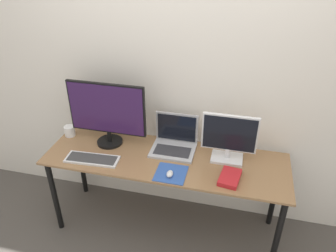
{
  "coord_description": "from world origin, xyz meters",
  "views": [
    {
      "loc": [
        0.5,
        -1.66,
        2.19
      ],
      "look_at": [
        0.01,
        0.33,
        0.98
      ],
      "focal_mm": 35.0,
      "sensor_mm": 36.0,
      "label": 1
    }
  ],
  "objects_px": {
    "monitor_left": "(107,112)",
    "keyboard": "(92,159)",
    "laptop": "(174,141)",
    "monitor_right": "(229,138)",
    "mouse": "(170,174)",
    "book": "(230,177)",
    "mug": "(70,131)"
  },
  "relations": [
    {
      "from": "monitor_right",
      "to": "keyboard",
      "type": "height_order",
      "value": "monitor_right"
    },
    {
      "from": "monitor_left",
      "to": "book",
      "type": "bearing_deg",
      "value": -13.37
    },
    {
      "from": "monitor_right",
      "to": "keyboard",
      "type": "relative_size",
      "value": 0.98
    },
    {
      "from": "laptop",
      "to": "keyboard",
      "type": "distance_m",
      "value": 0.64
    },
    {
      "from": "monitor_left",
      "to": "book",
      "type": "xyz_separation_m",
      "value": [
        0.98,
        -0.23,
        -0.26
      ]
    },
    {
      "from": "laptop",
      "to": "book",
      "type": "xyz_separation_m",
      "value": [
        0.46,
        -0.29,
        -0.05
      ]
    },
    {
      "from": "laptop",
      "to": "mouse",
      "type": "height_order",
      "value": "laptop"
    },
    {
      "from": "book",
      "to": "mug",
      "type": "bearing_deg",
      "value": 169.21
    },
    {
      "from": "keyboard",
      "to": "laptop",
      "type": "bearing_deg",
      "value": 28.49
    },
    {
      "from": "monitor_left",
      "to": "mouse",
      "type": "height_order",
      "value": "monitor_left"
    },
    {
      "from": "monitor_left",
      "to": "laptop",
      "type": "height_order",
      "value": "monitor_left"
    },
    {
      "from": "monitor_left",
      "to": "mouse",
      "type": "xyz_separation_m",
      "value": [
        0.57,
        -0.3,
        -0.26
      ]
    },
    {
      "from": "monitor_left",
      "to": "mug",
      "type": "distance_m",
      "value": 0.44
    },
    {
      "from": "book",
      "to": "monitor_right",
      "type": "bearing_deg",
      "value": 99.78
    },
    {
      "from": "monitor_left",
      "to": "keyboard",
      "type": "height_order",
      "value": "monitor_left"
    },
    {
      "from": "keyboard",
      "to": "mouse",
      "type": "height_order",
      "value": "mouse"
    },
    {
      "from": "book",
      "to": "keyboard",
      "type": "bearing_deg",
      "value": -178.82
    },
    {
      "from": "monitor_right",
      "to": "laptop",
      "type": "bearing_deg",
      "value": 172.98
    },
    {
      "from": "mug",
      "to": "monitor_right",
      "type": "bearing_deg",
      "value": -1.05
    },
    {
      "from": "monitor_right",
      "to": "laptop",
      "type": "height_order",
      "value": "monitor_right"
    },
    {
      "from": "book",
      "to": "laptop",
      "type": "bearing_deg",
      "value": 148.08
    },
    {
      "from": "monitor_left",
      "to": "laptop",
      "type": "xyz_separation_m",
      "value": [
        0.53,
        0.05,
        -0.21
      ]
    },
    {
      "from": "keyboard",
      "to": "monitor_right",
      "type": "bearing_deg",
      "value": 14.55
    },
    {
      "from": "monitor_left",
      "to": "monitor_right",
      "type": "xyz_separation_m",
      "value": [
        0.94,
        -0.0,
        -0.09
      ]
    },
    {
      "from": "mouse",
      "to": "mug",
      "type": "distance_m",
      "value": 1.0
    },
    {
      "from": "monitor_right",
      "to": "monitor_left",
      "type": "bearing_deg",
      "value": 179.99
    },
    {
      "from": "monitor_left",
      "to": "keyboard",
      "type": "distance_m",
      "value": 0.37
    },
    {
      "from": "monitor_left",
      "to": "mug",
      "type": "bearing_deg",
      "value": 176.29
    },
    {
      "from": "monitor_left",
      "to": "mug",
      "type": "height_order",
      "value": "monitor_left"
    },
    {
      "from": "monitor_left",
      "to": "laptop",
      "type": "distance_m",
      "value": 0.57
    },
    {
      "from": "monitor_right",
      "to": "laptop",
      "type": "distance_m",
      "value": 0.44
    },
    {
      "from": "laptop",
      "to": "monitor_left",
      "type": "bearing_deg",
      "value": -174.42
    }
  ]
}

